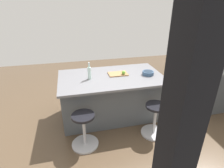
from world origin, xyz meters
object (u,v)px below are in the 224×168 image
at_px(water_bottle, 89,73).
at_px(oven_range, 192,65).
at_px(stool_by_window, 155,121).
at_px(apple_green, 124,72).
at_px(cutting_board, 118,74).
at_px(kitchen_island, 111,96).
at_px(fruit_bowl, 148,73).
at_px(stool_middle, 84,131).

bearing_deg(water_bottle, oven_range, -156.50).
relative_size(stool_by_window, apple_green, 8.28).
bearing_deg(stool_by_window, apple_green, -61.97).
relative_size(oven_range, stool_by_window, 1.47).
relative_size(apple_green, water_bottle, 0.23).
distance_m(cutting_board, apple_green, 0.12).
bearing_deg(kitchen_island, fruit_bowl, 169.69).
distance_m(oven_range, apple_green, 2.91).
distance_m(stool_middle, cutting_board, 1.24).
bearing_deg(stool_by_window, fruit_bowl, -97.96).
distance_m(stool_by_window, water_bottle, 1.42).
height_order(kitchen_island, water_bottle, water_bottle).
bearing_deg(fruit_bowl, apple_green, -10.48).
relative_size(water_bottle, fruit_bowl, 1.46).
height_order(kitchen_island, stool_middle, kitchen_island).
relative_size(stool_middle, fruit_bowl, 2.76).
distance_m(oven_range, fruit_bowl, 2.56).
xyz_separation_m(stool_by_window, stool_middle, (1.22, 0.00, 0.00)).
distance_m(cutting_board, water_bottle, 0.57).
height_order(cutting_board, apple_green, apple_green).
bearing_deg(stool_by_window, kitchen_island, -50.60).
xyz_separation_m(oven_range, fruit_bowl, (2.07, 1.43, 0.49)).
xyz_separation_m(kitchen_island, cutting_board, (-0.15, -0.02, 0.45)).
xyz_separation_m(oven_range, apple_green, (2.53, 1.35, 0.51)).
bearing_deg(stool_by_window, oven_range, -136.42).
bearing_deg(apple_green, water_bottle, 2.55).
bearing_deg(kitchen_island, stool_by_window, 129.40).
height_order(apple_green, fruit_bowl, apple_green).
height_order(stool_by_window, water_bottle, water_bottle).
bearing_deg(stool_middle, cutting_board, -134.57).
height_order(oven_range, stool_middle, oven_range).
bearing_deg(stool_middle, water_bottle, -106.74).
relative_size(cutting_board, fruit_bowl, 1.68).
relative_size(kitchen_island, fruit_bowl, 9.02).
bearing_deg(kitchen_island, stool_middle, 50.60).
bearing_deg(stool_by_window, stool_middle, 0.00).
height_order(stool_by_window, cutting_board, cutting_board).
relative_size(kitchen_island, stool_middle, 3.27).
bearing_deg(stool_by_window, cutting_board, -58.85).
relative_size(oven_range, cutting_board, 2.41).
xyz_separation_m(apple_green, water_bottle, (0.64, 0.03, 0.07)).
distance_m(oven_range, kitchen_island, 3.06).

